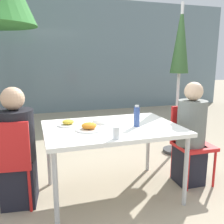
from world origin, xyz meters
name	(u,v)px	position (x,y,z in m)	size (l,w,h in m)	color
ground_plane	(112,194)	(0.00, 0.00, 0.00)	(24.00, 24.00, 0.00)	tan
building_facade	(60,56)	(0.00, 4.56, 1.50)	(10.00, 0.20, 3.00)	slate
dining_table	(112,132)	(0.00, 0.00, 0.70)	(1.36, 0.95, 0.75)	white
chair_left	(10,157)	(-0.99, 0.05, 0.53)	(0.45, 0.45, 0.89)	red
person_left	(17,151)	(-0.93, 0.12, 0.55)	(0.36, 0.36, 1.18)	black
chair_right	(190,137)	(0.98, 0.05, 0.53)	(0.41, 0.41, 0.89)	red
person_right	(191,137)	(0.93, -0.03, 0.56)	(0.32, 0.32, 1.18)	black
closed_umbrella	(180,51)	(1.31, 0.87, 1.55)	(0.36, 0.36, 2.20)	#333333
plate_0	(89,127)	(-0.25, -0.06, 0.78)	(0.26, 0.26, 0.07)	white
plate_1	(68,123)	(-0.42, 0.18, 0.78)	(0.22, 0.22, 0.06)	white
bottle	(137,116)	(0.24, -0.08, 0.86)	(0.06, 0.06, 0.22)	#334C8E
drinking_cup	(116,133)	(-0.09, -0.40, 0.81)	(0.06, 0.06, 0.11)	white
salad_bowl	(100,121)	(-0.09, 0.15, 0.78)	(0.16, 0.16, 0.05)	white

